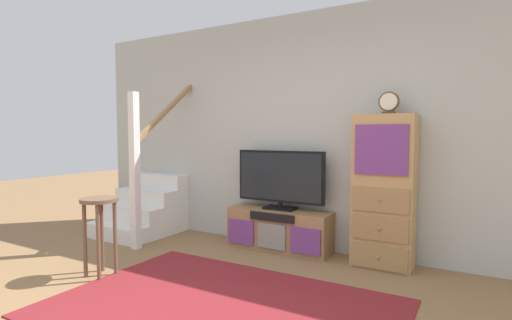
% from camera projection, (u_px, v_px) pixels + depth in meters
% --- Properties ---
extents(back_wall, '(6.40, 0.12, 2.70)m').
position_uv_depth(back_wall, '(313.00, 132.00, 4.47)').
color(back_wall, '#B2B7B2').
rests_on(back_wall, ground_plane).
extents(area_rug, '(2.60, 1.80, 0.01)m').
position_uv_depth(area_rug, '(220.00, 308.00, 2.95)').
color(area_rug, maroon).
rests_on(area_rug, ground_plane).
extents(media_console, '(1.20, 0.38, 0.46)m').
position_uv_depth(media_console, '(279.00, 229.00, 4.46)').
color(media_console, '#997047').
rests_on(media_console, ground_plane).
extents(television, '(1.06, 0.22, 0.67)m').
position_uv_depth(television, '(280.00, 178.00, 4.44)').
color(television, black).
rests_on(television, media_console).
extents(side_cabinet, '(0.58, 0.38, 1.52)m').
position_uv_depth(side_cabinet, '(384.00, 191.00, 3.86)').
color(side_cabinet, tan).
rests_on(side_cabinet, ground_plane).
extents(desk_clock, '(0.19, 0.08, 0.22)m').
position_uv_depth(desk_clock, '(389.00, 103.00, 3.77)').
color(desk_clock, '#4C3823').
rests_on(desk_clock, side_cabinet).
extents(staircase, '(1.00, 1.36, 2.20)m').
position_uv_depth(staircase, '(155.00, 203.00, 5.42)').
color(staircase, white).
rests_on(staircase, ground_plane).
extents(bar_stool_near, '(0.34, 0.34, 0.73)m').
position_uv_depth(bar_stool_near, '(100.00, 218.00, 3.61)').
color(bar_stool_near, brown).
rests_on(bar_stool_near, ground_plane).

